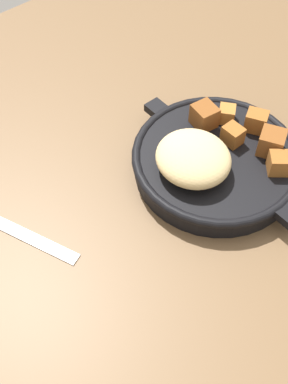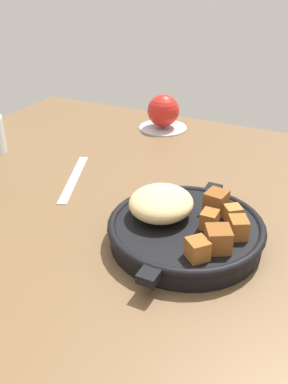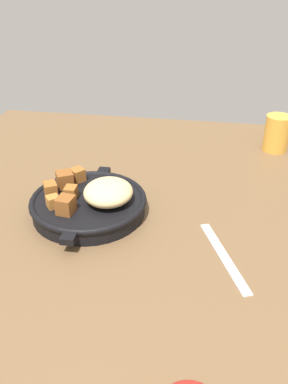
# 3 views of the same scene
# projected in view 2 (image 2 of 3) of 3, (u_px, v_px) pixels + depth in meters

# --- Properties ---
(ground_plane) EXTENTS (1.03, 1.03, 0.02)m
(ground_plane) POSITION_uv_depth(u_px,v_px,m) (120.00, 236.00, 0.65)
(ground_plane) COLOR brown
(cast_iron_skillet) EXTENTS (0.26, 0.22, 0.07)m
(cast_iron_skillet) POSITION_uv_depth(u_px,v_px,m) (184.00, 226.00, 0.61)
(cast_iron_skillet) COLOR black
(cast_iron_skillet) RESTS_ON ground_plane
(saucer_plate) EXTENTS (0.11, 0.11, 0.01)m
(saucer_plate) POSITION_uv_depth(u_px,v_px,m) (163.00, 127.00, 1.02)
(saucer_plate) COLOR #B7BABF
(saucer_plate) RESTS_ON ground_plane
(red_apple) EXTENTS (0.07, 0.07, 0.07)m
(red_apple) POSITION_uv_depth(u_px,v_px,m) (163.00, 111.00, 1.00)
(red_apple) COLOR red
(red_apple) RESTS_ON saucer_plate
(butter_knife) EXTENTS (0.18, 0.09, 0.00)m
(butter_knife) POSITION_uv_depth(u_px,v_px,m) (74.00, 178.00, 0.79)
(butter_knife) COLOR silver
(butter_knife) RESTS_ON ground_plane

